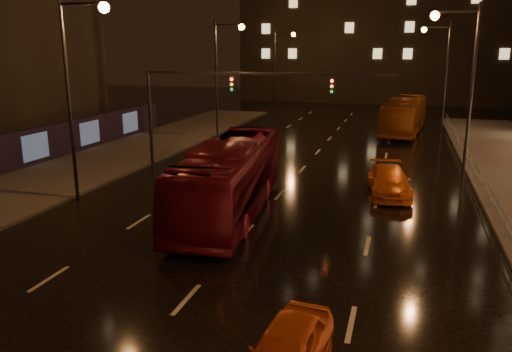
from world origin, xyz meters
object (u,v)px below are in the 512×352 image
(bus_curb, at_px, (404,115))
(taxi_far, at_px, (389,181))
(taxi_near, at_px, (287,352))
(bus_red, at_px, (231,177))

(bus_curb, distance_m, taxi_far, 21.32)
(bus_curb, xyz_separation_m, taxi_near, (-2.30, -37.73, -0.99))
(bus_curb, bearing_deg, taxi_near, -86.82)
(bus_curb, distance_m, taxi_near, 37.81)
(bus_red, bearing_deg, bus_curb, 67.95)
(bus_curb, bearing_deg, bus_red, -99.32)
(bus_red, bearing_deg, taxi_far, 30.60)
(bus_red, xyz_separation_m, taxi_far, (7.02, 5.22, -0.98))
(bus_curb, relative_size, taxi_near, 3.05)
(bus_red, height_order, bus_curb, bus_red)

